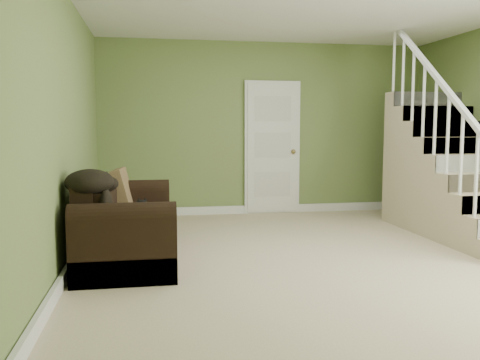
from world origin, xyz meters
name	(u,v)px	position (x,y,z in m)	size (l,w,h in m)	color
floor	(324,257)	(0.00, 0.00, 0.00)	(5.00, 5.50, 0.01)	tan
wall_back	(265,129)	(0.00, 2.75, 1.30)	(5.00, 0.04, 2.60)	olive
wall_left	(65,130)	(-2.50, 0.00, 1.30)	(0.04, 5.50, 2.60)	olive
baseboard_back	(265,209)	(0.00, 2.72, 0.06)	(5.00, 0.04, 0.12)	white
baseboard_left	(73,262)	(-2.47, 0.00, 0.06)	(0.04, 5.50, 0.12)	white
door	(272,148)	(0.10, 2.71, 1.01)	(0.86, 0.12, 2.02)	white
staircase	(450,181)	(1.99, 0.97, 0.64)	(1.00, 2.51, 2.82)	tan
sofa	(124,227)	(-2.01, 0.34, 0.31)	(0.89, 2.06, 0.81)	black
side_table	(104,218)	(-2.27, 1.05, 0.29)	(0.55, 0.55, 0.79)	black
cat	(140,209)	(-1.84, 0.16, 0.52)	(0.24, 0.45, 0.22)	black
banana	(130,222)	(-1.93, -0.21, 0.47)	(0.05, 0.18, 0.05)	gold
throw_pillow	(123,189)	(-2.06, 1.06, 0.62)	(0.12, 0.47, 0.47)	#503520
throw_blanket	(89,182)	(-2.27, -0.26, 0.84)	(0.42, 0.55, 0.23)	black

